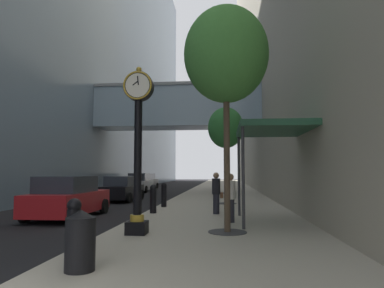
{
  "coord_description": "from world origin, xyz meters",
  "views": [
    {
      "loc": [
        3.42,
        -2.76,
        1.85
      ],
      "look_at": [
        0.94,
        23.08,
        3.95
      ],
      "focal_mm": 32.2,
      "sensor_mm": 36.0,
      "label": 1
    }
  ],
  "objects": [
    {
      "name": "car_silver_mid",
      "position": [
        -4.37,
        28.26,
        0.83
      ],
      "size": [
        1.98,
        4.09,
        1.72
      ],
      "color": "#B7BABF",
      "rests_on": "ground"
    },
    {
      "name": "trash_bin",
      "position": [
        0.9,
        3.13,
        0.68
      ],
      "size": [
        0.53,
        0.53,
        1.05
      ],
      "color": "black",
      "rests_on": "sidewalk_right"
    },
    {
      "name": "street_tree_mid_near",
      "position": [
        3.48,
        16.12,
        4.24
      ],
      "size": [
        1.96,
        1.96,
        5.26
      ],
      "color": "#333335",
      "rests_on": "sidewalk_right"
    },
    {
      "name": "building_block_left",
      "position": [
        -11.53,
        29.97,
        18.62
      ],
      "size": [
        22.68,
        80.0,
        37.37
      ],
      "color": "slate",
      "rests_on": "ground"
    },
    {
      "name": "street_tree_near",
      "position": [
        3.48,
        7.21,
        5.28
      ],
      "size": [
        2.49,
        2.49,
        6.6
      ],
      "color": "#333335",
      "rests_on": "sidewalk_right"
    },
    {
      "name": "bollard_fifth",
      "position": [
        0.43,
        14.02,
        0.76
      ],
      "size": [
        0.28,
        0.28,
        1.19
      ],
      "color": "black",
      "rests_on": "sidewalk_right"
    },
    {
      "name": "bollard_third",
      "position": [
        0.43,
        8.96,
        0.76
      ],
      "size": [
        0.28,
        0.28,
        1.19
      ],
      "color": "black",
      "rests_on": "sidewalk_right"
    },
    {
      "name": "ground_plane",
      "position": [
        0.0,
        27.0,
        0.0
      ],
      "size": [
        110.0,
        110.0,
        0.0
      ],
      "primitive_type": "plane",
      "color": "black",
      "rests_on": "ground"
    },
    {
      "name": "car_red_trailing",
      "position": [
        -2.89,
        10.7,
        0.81
      ],
      "size": [
        2.11,
        4.5,
        1.67
      ],
      "color": "#AD191E",
      "rests_on": "ground"
    },
    {
      "name": "storefront_awning",
      "position": [
        5.05,
        9.39,
        3.28
      ],
      "size": [
        2.4,
        3.6,
        3.3
      ],
      "color": "#235138",
      "rests_on": "sidewalk_right"
    },
    {
      "name": "street_clock",
      "position": [
        0.99,
        6.68,
        2.73
      ],
      "size": [
        0.84,
        0.55,
        4.71
      ],
      "color": "black",
      "rests_on": "sidewalk_right"
    },
    {
      "name": "street_tree_mid_far",
      "position": [
        3.48,
        25.03,
        5.34
      ],
      "size": [
        2.7,
        2.7,
        6.77
      ],
      "color": "#333335",
      "rests_on": "sidewalk_right"
    },
    {
      "name": "bollard_fourth",
      "position": [
        0.43,
        11.49,
        0.76
      ],
      "size": [
        0.28,
        0.28,
        1.19
      ],
      "color": "black",
      "rests_on": "sidewalk_right"
    },
    {
      "name": "bollard_nearest",
      "position": [
        0.43,
        3.9,
        0.76
      ],
      "size": [
        0.28,
        0.28,
        1.19
      ],
      "color": "black",
      "rests_on": "sidewalk_right"
    },
    {
      "name": "sidewalk_right",
      "position": [
        3.14,
        30.0,
        0.07
      ],
      "size": [
        6.29,
        80.0,
        0.14
      ],
      "primitive_type": "cube",
      "color": "#ADA593",
      "rests_on": "ground"
    },
    {
      "name": "car_grey_far",
      "position": [
        -5.08,
        33.89,
        0.81
      ],
      "size": [
        2.01,
        4.45,
        1.68
      ],
      "color": "slate",
      "rests_on": "ground"
    },
    {
      "name": "pedestrian_walking",
      "position": [
        3.06,
        11.44,
        1.03
      ],
      "size": [
        0.47,
        0.37,
        1.68
      ],
      "color": "#23232D",
      "rests_on": "sidewalk_right"
    },
    {
      "name": "pedestrian_by_clock",
      "position": [
        3.6,
        9.16,
        1.01
      ],
      "size": [
        0.39,
        0.39,
        1.65
      ],
      "color": "#23232D",
      "rests_on": "sidewalk_right"
    },
    {
      "name": "car_black_near",
      "position": [
        -3.07,
        18.63,
        0.77
      ],
      "size": [
        2.0,
        4.19,
        1.57
      ],
      "color": "black",
      "rests_on": "ground"
    }
  ]
}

